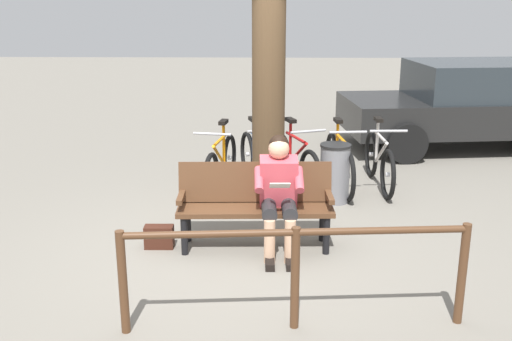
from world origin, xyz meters
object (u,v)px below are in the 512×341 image
tree_trunk (269,80)px  bench (255,199)px  litter_bin (335,173)px  bicycle_purple (379,162)px  handbag (159,237)px  person_reading (279,189)px  bicycle_silver (339,163)px  bicycle_green (295,163)px  parked_car (472,103)px  bicycle_blue (221,165)px  bicycle_black (257,161)px

tree_trunk → bench: bearing=84.1°
litter_bin → bicycle_purple: size_ratio=0.45×
bench → handbag: (1.00, 0.12, -0.39)m
bench → person_reading: (-0.24, 0.16, 0.16)m
bicycle_purple → bicycle_silver: size_ratio=1.00×
bicycle_green → parked_car: size_ratio=0.36×
person_reading → bicycle_silver: size_ratio=0.72×
tree_trunk → bicycle_silver: 1.69m
handbag → bicycle_silver: 2.93m
tree_trunk → parked_car: size_ratio=0.72×
person_reading → litter_bin: bearing=-117.3°
bicycle_silver → bicycle_green: same height
tree_trunk → bicycle_blue: tree_trunk is taller
bench → parked_car: bearing=-132.0°
person_reading → parked_car: (-3.37, -4.46, 0.11)m
person_reading → bicycle_blue: (0.75, -1.94, -0.31)m
person_reading → litter_bin: size_ratio=1.59×
handbag → bicycle_blue: bicycle_blue is taller
bicycle_purple → bicycle_green: same height
person_reading → bench: bearing=-34.9°
handbag → bicycle_black: (-0.97, -2.09, 0.24)m
bicycle_silver → parked_car: bearing=127.3°
litter_bin → bicycle_silver: bicycle_silver is taller
bench → bicycle_green: (-0.49, -1.93, -0.15)m
bench → bicycle_black: size_ratio=0.99×
litter_bin → bicycle_green: size_ratio=0.47×
handbag → bicycle_purple: bicycle_purple is taller
person_reading → bicycle_green: (-0.25, -2.09, -0.31)m
bicycle_green → person_reading: bearing=-27.2°
tree_trunk → bicycle_green: (-0.37, -0.70, -1.21)m
litter_bin → parked_car: bearing=-132.1°
bicycle_blue → bicycle_silver: bearing=104.4°
bicycle_silver → parked_car: size_ratio=0.38×
bench → bicycle_silver: 2.22m
bench → person_reading: 0.33m
person_reading → bicycle_purple: size_ratio=0.71×
bicycle_purple → tree_trunk: bearing=-65.7°
bench → bicycle_green: size_ratio=1.01×
bicycle_silver → bicycle_black: (1.12, -0.06, 0.00)m
bicycle_black → bicycle_green: bearing=68.2°
bench → bicycle_black: 1.98m
handbag → bicycle_green: (-1.49, -2.05, 0.24)m
bicycle_purple → bicycle_black: (1.67, 0.03, 0.00)m
bench → bicycle_purple: bearing=-131.3°
bicycle_blue → parked_car: 4.84m
bench → bicycle_blue: size_ratio=0.97×
parked_car → bicycle_silver: bearing=36.9°
bicycle_silver → bench: bearing=-35.6°
bicycle_purple → bicycle_green: 1.15m
bicycle_purple → person_reading: bearing=-35.6°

